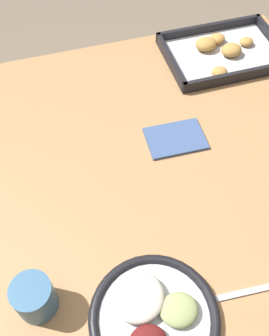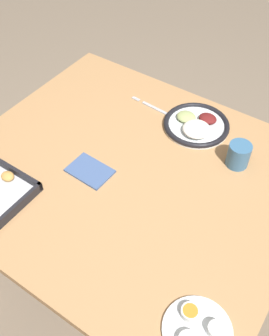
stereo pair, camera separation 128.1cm
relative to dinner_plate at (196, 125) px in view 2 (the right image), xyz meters
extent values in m
plane|color=#7A6B59|center=(0.08, 0.32, -0.77)|extent=(8.00, 8.00, 0.00)
cube|color=#AD7F51|center=(0.08, 0.32, -0.03)|extent=(1.14, 0.99, 0.03)
cylinder|color=#AD7F51|center=(0.60, -0.13, -0.41)|extent=(0.06, 0.06, 0.73)
cylinder|color=silver|center=(0.00, 0.00, -0.01)|extent=(0.24, 0.24, 0.01)
torus|color=black|center=(0.00, 0.00, 0.00)|extent=(0.25, 0.25, 0.02)
ellipsoid|color=white|center=(-0.02, 0.04, 0.02)|extent=(0.10, 0.10, 0.04)
ellipsoid|color=maroon|center=(-0.02, -0.04, 0.01)|extent=(0.07, 0.06, 0.03)
ellipsoid|color=#9EAD6B|center=(0.05, -0.01, 0.01)|extent=(0.07, 0.07, 0.03)
cube|color=#B2B2B7|center=(0.16, -0.01, -0.01)|extent=(0.17, 0.02, 0.00)
cylinder|color=#B2B2B7|center=(0.28, -0.02, -0.01)|extent=(0.04, 0.01, 0.00)
cylinder|color=#B2B2B7|center=(0.28, -0.02, -0.01)|extent=(0.04, 0.01, 0.00)
cylinder|color=#B2B2B7|center=(0.28, -0.01, -0.01)|extent=(0.04, 0.01, 0.00)
cylinder|color=#B2B2B7|center=(0.28, -0.01, -0.01)|extent=(0.04, 0.01, 0.00)
cylinder|color=silver|center=(-0.36, 0.66, -0.01)|extent=(0.18, 0.18, 0.01)
cylinder|color=silver|center=(-0.40, 0.64, 0.01)|extent=(0.04, 0.04, 0.03)
cylinder|color=#593319|center=(-0.40, 0.64, 0.02)|extent=(0.03, 0.03, 0.01)
cylinder|color=silver|center=(-0.32, 0.64, 0.01)|extent=(0.05, 0.05, 0.02)
cylinder|color=#C67F23|center=(-0.32, 0.64, 0.02)|extent=(0.04, 0.04, 0.01)
cube|color=black|center=(0.44, 0.55, 0.01)|extent=(0.34, 0.01, 0.03)
cube|color=black|center=(0.27, 0.66, 0.01)|extent=(0.01, 0.24, 0.03)
ellipsoid|color=#C18E47|center=(0.39, 0.58, 0.01)|extent=(0.05, 0.04, 0.03)
cylinder|color=#38668E|center=(-0.20, 0.08, 0.03)|extent=(0.08, 0.08, 0.09)
cube|color=#3F598C|center=(0.19, 0.40, -0.01)|extent=(0.15, 0.11, 0.01)
camera|label=1|loc=(-0.09, -0.18, 0.75)|focal=42.00mm
camera|label=2|loc=(-0.43, 1.03, 0.97)|focal=42.00mm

